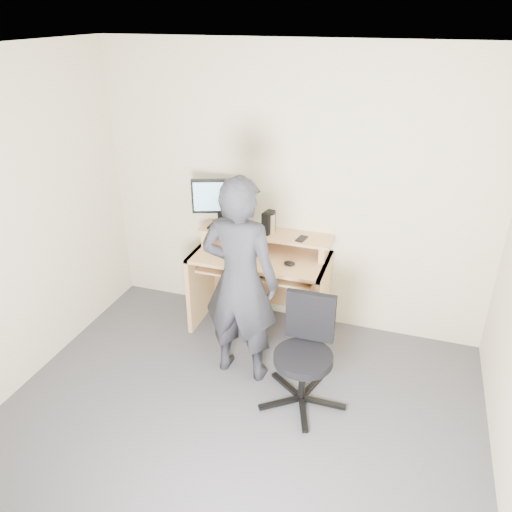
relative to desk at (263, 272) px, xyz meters
The scene contains 14 objects.
ground 1.64m from the desk, 82.55° to the right, with size 3.50×3.50×0.00m, color #4E4D52.
back_wall 0.76m from the desk, 47.89° to the left, with size 3.50×0.02×2.50m, color beige.
ceiling 2.49m from the desk, 82.55° to the right, with size 3.50×3.50×0.02m, color white.
desk is the anchor object (origin of this frame).
monitor 0.76m from the desk, behind, with size 0.47×0.19×0.46m.
external_drive 0.47m from the desk, 65.69° to the left, with size 0.07×0.13×0.20m, color black.
travel_mug 0.46m from the desk, 58.44° to the left, with size 0.08×0.08×0.18m, color silver.
smartphone 0.50m from the desk, ahead, with size 0.07×0.13×0.01m, color black.
charger 0.50m from the desk, behind, with size 0.04×0.04×0.04m, color black.
headphones 0.41m from the desk, 122.73° to the left, with size 0.16×0.16×0.02m, color silver.
keyboard 0.24m from the desk, 126.20° to the right, with size 0.46×0.18×0.03m, color black.
mouse 0.41m from the desk, 31.41° to the right, with size 0.10×0.06×0.04m, color black.
office_chair 1.06m from the desk, 55.00° to the right, with size 0.63×0.66×0.83m.
person 0.78m from the desk, 86.34° to the right, with size 0.61×0.40×1.68m, color black.
Camera 1 is at (0.99, -2.28, 2.71)m, focal length 35.00 mm.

